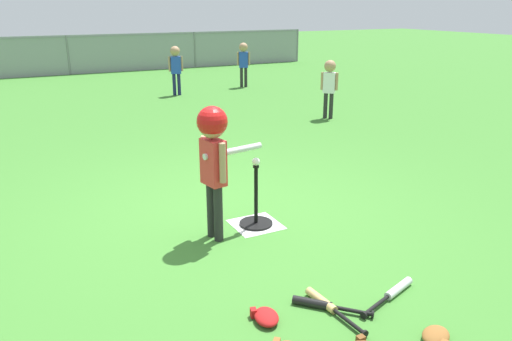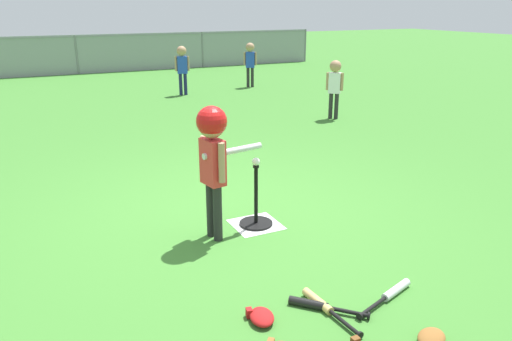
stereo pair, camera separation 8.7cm
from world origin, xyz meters
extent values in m
plane|color=#3D7A2D|center=(0.00, 0.00, 0.00)|extent=(60.00, 60.00, 0.00)
cube|color=white|center=(0.08, -0.34, 0.00)|extent=(0.44, 0.44, 0.01)
cylinder|color=black|center=(0.08, -0.34, 0.01)|extent=(0.32, 0.32, 0.03)
cylinder|color=black|center=(0.08, -0.34, 0.31)|extent=(0.04, 0.04, 0.57)
cylinder|color=black|center=(0.08, -0.34, 0.59)|extent=(0.06, 0.06, 0.02)
sphere|color=white|center=(0.08, -0.34, 0.64)|extent=(0.07, 0.07, 0.07)
cylinder|color=#262626|center=(-0.38, -0.37, 0.26)|extent=(0.08, 0.08, 0.52)
cylinder|color=#262626|center=(-0.36, -0.48, 0.26)|extent=(0.08, 0.08, 0.52)
cube|color=red|center=(-0.37, -0.42, 0.72)|extent=(0.18, 0.25, 0.40)
cylinder|color=tan|center=(-0.40, -0.28, 0.75)|extent=(0.06, 0.06, 0.35)
cylinder|color=tan|center=(-0.35, -0.57, 0.75)|extent=(0.06, 0.06, 0.35)
sphere|color=tan|center=(-0.37, -0.42, 1.05)|extent=(0.23, 0.23, 0.23)
sphere|color=red|center=(-0.37, -0.42, 1.08)|extent=(0.27, 0.27, 0.27)
cylinder|color=silver|center=(-0.17, -0.39, 0.78)|extent=(0.60, 0.16, 0.06)
cylinder|color=#262626|center=(3.67, 7.22, 0.25)|extent=(0.08, 0.08, 0.49)
cylinder|color=#262626|center=(3.57, 7.27, 0.25)|extent=(0.08, 0.08, 0.49)
cube|color=#2347B7|center=(3.62, 7.25, 0.68)|extent=(0.25, 0.21, 0.38)
cylinder|color=tan|center=(3.74, 7.19, 0.71)|extent=(0.05, 0.05, 0.33)
cylinder|color=tan|center=(3.50, 7.31, 0.71)|extent=(0.05, 0.05, 0.33)
sphere|color=tan|center=(3.62, 7.25, 0.99)|extent=(0.22, 0.22, 0.22)
cylinder|color=#191E4C|center=(1.77, 6.86, 0.25)|extent=(0.08, 0.08, 0.50)
cylinder|color=#191E4C|center=(1.66, 6.88, 0.25)|extent=(0.08, 0.08, 0.50)
cube|color=#2347B7|center=(1.71, 6.87, 0.69)|extent=(0.24, 0.18, 0.39)
cylinder|color=tan|center=(1.85, 6.84, 0.72)|extent=(0.06, 0.06, 0.33)
cylinder|color=tan|center=(1.58, 6.90, 0.72)|extent=(0.06, 0.06, 0.33)
sphere|color=tan|center=(1.71, 6.87, 1.01)|extent=(0.22, 0.22, 0.22)
cylinder|color=#262626|center=(3.45, 3.19, 0.24)|extent=(0.07, 0.07, 0.47)
cylinder|color=#262626|center=(3.37, 3.26, 0.24)|extent=(0.07, 0.07, 0.47)
cube|color=white|center=(3.41, 3.22, 0.66)|extent=(0.24, 0.24, 0.37)
cylinder|color=tan|center=(3.51, 3.13, 0.68)|extent=(0.05, 0.05, 0.32)
cylinder|color=tan|center=(3.31, 3.31, 0.68)|extent=(0.05, 0.05, 0.32)
sphere|color=tan|center=(3.41, 3.22, 0.96)|extent=(0.21, 0.21, 0.21)
cylinder|color=silver|center=(0.48, -1.87, 0.03)|extent=(0.31, 0.15, 0.06)
cylinder|color=black|center=(0.19, -1.96, 0.03)|extent=(0.30, 0.12, 0.03)
cylinder|color=black|center=(0.04, -2.01, 0.03)|extent=(0.03, 0.05, 0.05)
cylinder|color=#DBB266|center=(-0.11, -1.74, 0.03)|extent=(0.08, 0.30, 0.06)
cylinder|color=black|center=(-0.09, -2.03, 0.03)|extent=(0.05, 0.30, 0.03)
cylinder|color=black|center=(-0.08, -2.18, 0.03)|extent=(0.05, 0.02, 0.05)
cylinder|color=black|center=(-0.19, -1.73, 0.03)|extent=(0.24, 0.24, 0.06)
cylinder|color=black|center=(0.00, -1.93, 0.03)|extent=(0.21, 0.22, 0.03)
cylinder|color=black|center=(0.10, -2.03, 0.03)|extent=(0.05, 0.05, 0.05)
ellipsoid|color=#B21919|center=(-0.56, -1.74, 0.04)|extent=(0.20, 0.25, 0.07)
cube|color=#B21919|center=(-0.61, -1.66, 0.04)|extent=(0.05, 0.06, 0.06)
ellipsoid|color=brown|center=(0.30, -2.40, 0.04)|extent=(0.27, 0.24, 0.07)
cube|color=brown|center=(-0.15, -2.22, 0.04)|extent=(0.05, 0.04, 0.06)
cylinder|color=slate|center=(0.00, 11.76, 0.57)|extent=(0.06, 0.06, 1.15)
cylinder|color=slate|center=(4.00, 11.76, 0.57)|extent=(0.06, 0.06, 1.15)
cylinder|color=slate|center=(8.00, 11.76, 0.57)|extent=(0.06, 0.06, 1.15)
cube|color=gray|center=(0.00, 11.76, 1.09)|extent=(16.00, 0.03, 0.03)
cube|color=gray|center=(0.00, 11.76, 0.57)|extent=(16.00, 0.01, 1.15)
camera|label=1|loc=(-1.90, -4.22, 2.01)|focal=34.84mm
camera|label=2|loc=(-1.83, -4.26, 2.01)|focal=34.84mm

